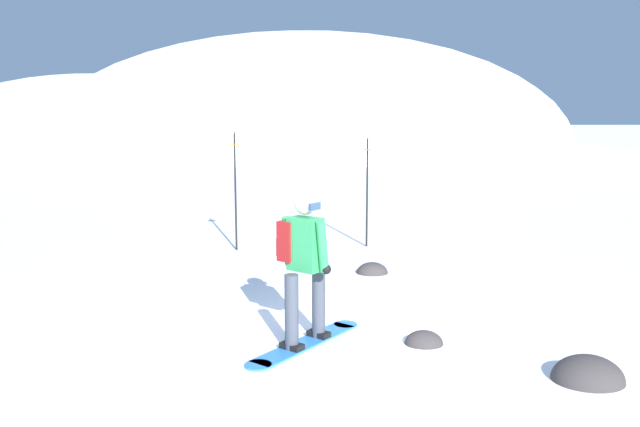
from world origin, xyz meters
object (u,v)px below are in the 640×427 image
(piste_marker_near, at_px, (367,184))
(rock_dark, at_px, (372,273))
(snowboarder_main, at_px, (303,263))
(piste_marker_far, at_px, (235,183))
(rock_small, at_px, (587,380))
(rock_mid, at_px, (424,344))

(piste_marker_near, xyz_separation_m, rock_dark, (-0.11, -2.11, -1.20))
(snowboarder_main, bearing_deg, rock_dark, 70.92)
(piste_marker_far, distance_m, rock_small, 7.34)
(piste_marker_far, relative_size, rock_small, 3.25)
(rock_mid, relative_size, rock_small, 0.62)
(rock_dark, xyz_separation_m, rock_small, (1.64, -4.19, 0.00))
(rock_mid, bearing_deg, rock_small, -35.87)
(snowboarder_main, relative_size, piste_marker_far, 0.76)
(piste_marker_far, bearing_deg, piste_marker_near, 6.53)
(piste_marker_near, bearing_deg, rock_dark, -92.90)
(snowboarder_main, relative_size, piste_marker_near, 0.81)
(snowboarder_main, height_order, piste_marker_far, piste_marker_far)
(piste_marker_far, bearing_deg, rock_mid, -62.40)
(rock_dark, bearing_deg, piste_marker_far, 142.44)
(snowboarder_main, height_order, piste_marker_near, piste_marker_near)
(rock_mid, bearing_deg, rock_dark, 94.44)
(rock_dark, height_order, rock_small, rock_small)
(snowboarder_main, bearing_deg, piste_marker_far, 104.43)
(piste_marker_far, height_order, rock_small, piste_marker_far)
(snowboarder_main, bearing_deg, piste_marker_near, 77.18)
(snowboarder_main, height_order, rock_mid, snowboarder_main)
(piste_marker_near, relative_size, rock_small, 3.07)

